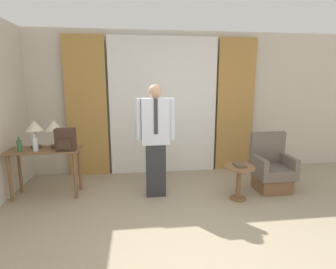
# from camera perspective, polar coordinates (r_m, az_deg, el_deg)

# --- Properties ---
(wall_back) EXTENTS (10.00, 0.06, 2.70)m
(wall_back) POSITION_cam_1_polar(r_m,az_deg,el_deg) (5.16, -1.13, 6.85)
(wall_back) COLOR beige
(wall_back) RESTS_ON ground_plane
(curtain_sheer_center) EXTENTS (2.04, 0.06, 2.58)m
(curtain_sheer_center) POSITION_cam_1_polar(r_m,az_deg,el_deg) (5.03, -0.97, 6.05)
(curtain_sheer_center) COLOR white
(curtain_sheer_center) RESTS_ON ground_plane
(curtain_drape_left) EXTENTS (0.74, 0.06, 2.58)m
(curtain_drape_left) POSITION_cam_1_polar(r_m,az_deg,el_deg) (5.08, -17.27, 5.59)
(curtain_drape_left) COLOR #B28442
(curtain_drape_left) RESTS_ON ground_plane
(curtain_drape_right) EXTENTS (0.74, 0.06, 2.58)m
(curtain_drape_right) POSITION_cam_1_polar(r_m,az_deg,el_deg) (5.38, 14.42, 6.04)
(curtain_drape_right) COLOR #B28442
(curtain_drape_right) RESTS_ON ground_plane
(desk) EXTENTS (1.05, 0.46, 0.75)m
(desk) POSITION_cam_1_polar(r_m,az_deg,el_deg) (4.46, -25.16, -4.60)
(desk) COLOR brown
(desk) RESTS_ON ground_plane
(table_lamp_left) EXTENTS (0.26, 0.26, 0.43)m
(table_lamp_left) POSITION_cam_1_polar(r_m,az_deg,el_deg) (4.49, -27.05, 1.37)
(table_lamp_left) COLOR #4C4238
(table_lamp_left) RESTS_ON desk
(table_lamp_right) EXTENTS (0.26, 0.26, 0.43)m
(table_lamp_right) POSITION_cam_1_polar(r_m,az_deg,el_deg) (4.40, -23.58, 1.49)
(table_lamp_right) COLOR #4C4238
(table_lamp_right) RESTS_ON desk
(bottle_near_edge) EXTENTS (0.07, 0.07, 0.22)m
(bottle_near_edge) POSITION_cam_1_polar(r_m,az_deg,el_deg) (4.42, -29.63, -2.11)
(bottle_near_edge) COLOR #336638
(bottle_near_edge) RESTS_ON desk
(bottle_by_lamp) EXTENTS (0.08, 0.08, 0.27)m
(bottle_by_lamp) POSITION_cam_1_polar(r_m,az_deg,el_deg) (4.31, -26.93, -1.86)
(bottle_by_lamp) COLOR silver
(bottle_by_lamp) RESTS_ON desk
(backpack) EXTENTS (0.28, 0.20, 0.33)m
(backpack) POSITION_cam_1_polar(r_m,az_deg,el_deg) (4.18, -21.40, -1.05)
(backpack) COLOR #422D23
(backpack) RESTS_ON desk
(person) EXTENTS (0.60, 0.20, 1.72)m
(person) POSITION_cam_1_polar(r_m,az_deg,el_deg) (3.96, -2.74, -0.48)
(person) COLOR #2D2D33
(person) RESTS_ON ground_plane
(armchair) EXTENTS (0.59, 0.55, 0.94)m
(armchair) POSITION_cam_1_polar(r_m,az_deg,el_deg) (4.67, 21.55, -7.16)
(armchair) COLOR brown
(armchair) RESTS_ON ground_plane
(side_table) EXTENTS (0.45, 0.45, 0.52)m
(side_table) POSITION_cam_1_polar(r_m,az_deg,el_deg) (4.13, 15.19, -8.89)
(side_table) COLOR brown
(side_table) RESTS_ON ground_plane
(book) EXTENTS (0.15, 0.21, 0.03)m
(book) POSITION_cam_1_polar(r_m,az_deg,el_deg) (4.08, 15.32, -6.44)
(book) COLOR brown
(book) RESTS_ON side_table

